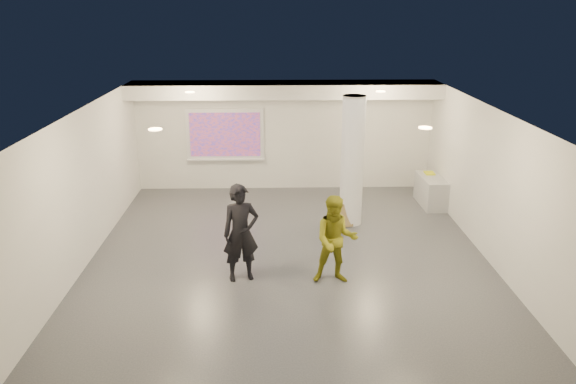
{
  "coord_description": "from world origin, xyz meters",
  "views": [
    {
      "loc": [
        -0.28,
        -10.47,
        4.91
      ],
      "look_at": [
        0.0,
        0.4,
        1.25
      ],
      "focal_mm": 35.0,
      "sensor_mm": 36.0,
      "label": 1
    }
  ],
  "objects_px": {
    "credenza": "(431,191)",
    "projection_screen": "(225,135)",
    "column": "(352,161)",
    "woman": "(241,233)",
    "man": "(336,240)"
  },
  "relations": [
    {
      "from": "credenza",
      "to": "woman",
      "type": "bearing_deg",
      "value": -141.46
    },
    {
      "from": "credenza",
      "to": "projection_screen",
      "type": "bearing_deg",
      "value": 162.63
    },
    {
      "from": "projection_screen",
      "to": "woman",
      "type": "relative_size",
      "value": 1.14
    },
    {
      "from": "column",
      "to": "woman",
      "type": "height_order",
      "value": "column"
    },
    {
      "from": "column",
      "to": "projection_screen",
      "type": "xyz_separation_m",
      "value": [
        -3.1,
        2.65,
        0.03
      ]
    },
    {
      "from": "column",
      "to": "credenza",
      "type": "distance_m",
      "value": 2.76
    },
    {
      "from": "column",
      "to": "man",
      "type": "xyz_separation_m",
      "value": [
        -0.67,
        -2.92,
        -0.67
      ]
    },
    {
      "from": "credenza",
      "to": "woman",
      "type": "height_order",
      "value": "woman"
    },
    {
      "from": "projection_screen",
      "to": "credenza",
      "type": "distance_m",
      "value": 5.64
    },
    {
      "from": "woman",
      "to": "column",
      "type": "bearing_deg",
      "value": 33.95
    },
    {
      "from": "projection_screen",
      "to": "woman",
      "type": "xyz_separation_m",
      "value": [
        0.7,
        -5.41,
        -0.6
      ]
    },
    {
      "from": "credenza",
      "to": "woman",
      "type": "relative_size",
      "value": 0.69
    },
    {
      "from": "credenza",
      "to": "man",
      "type": "bearing_deg",
      "value": -127.13
    },
    {
      "from": "credenza",
      "to": "man",
      "type": "xyz_separation_m",
      "value": [
        -2.89,
        -4.11,
        0.46
      ]
    },
    {
      "from": "column",
      "to": "woman",
      "type": "distance_m",
      "value": 3.7
    }
  ]
}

